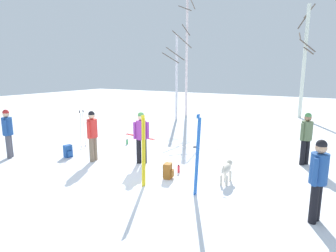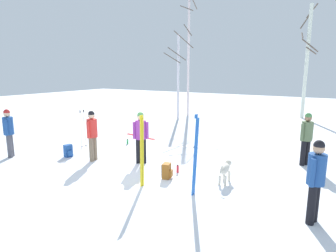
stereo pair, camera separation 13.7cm
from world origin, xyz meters
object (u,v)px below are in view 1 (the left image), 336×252
ski_pair_lying_0 (196,147)px  water_bottle_0 (179,169)px  backpack_0 (68,151)px  person_1 (306,135)px  ski_poles_0 (82,128)px  person_4 (8,130)px  ski_pair_planted_0 (197,155)px  birch_tree_0 (187,54)px  person_3 (92,133)px  person_0 (318,176)px  dog (227,169)px  birch_tree_2 (304,60)px  backpack_1 (168,171)px  birch_tree_1 (177,75)px  ski_pair_lying_1 (139,136)px  water_bottle_1 (127,142)px  person_2 (141,134)px  ski_pair_planted_1 (144,152)px

ski_pair_lying_0 → water_bottle_0: size_ratio=7.72×
backpack_0 → water_bottle_0: bearing=8.5°
person_1 → ski_poles_0: 8.06m
person_1 → ski_pair_lying_0: bearing=178.5°
person_4 → ski_pair_planted_0: (6.96, 0.59, 0.02)m
water_bottle_0 → birch_tree_0: 11.77m
person_3 → birch_tree_0: 11.04m
person_0 → ski_pair_planted_0: size_ratio=0.85×
person_1 → dog: 3.30m
person_4 → birch_tree_0: bearing=84.9°
ski_pair_lying_0 → birch_tree_2: (2.70, 10.11, 3.65)m
person_1 → backpack_0: 8.09m
dog → backpack_1: bearing=-160.1°
backpack_0 → birch_tree_1: size_ratio=0.08×
person_1 → ski_pair_lying_1: (-7.02, 0.50, -0.97)m
ski_pair_lying_1 → person_4: bearing=-112.2°
person_3 → ski_pair_lying_1: person_3 is taller
person_3 → ski_pair_planted_0: bearing=-8.8°
water_bottle_1 → birch_tree_0: bearing=99.5°
ski_poles_0 → water_bottle_0: (4.55, -0.49, -0.69)m
ski_pair_lying_0 → backpack_1: 3.51m
person_0 → person_1: same height
person_0 → water_bottle_1: person_0 is taller
person_0 → water_bottle_0: size_ratio=6.95×
water_bottle_1 → person_4: bearing=-123.9°
birch_tree_0 → ski_pair_lying_0: bearing=-60.2°
person_1 → person_3: size_ratio=1.00×
ski_pair_lying_0 → backpack_1: (0.72, -3.43, 0.20)m
dog → ski_pair_lying_0: dog is taller
ski_poles_0 → dog: bearing=-4.7°
backpack_1 → person_2: bearing=153.2°
ski_poles_0 → birch_tree_0: 10.05m
ski_pair_lying_0 → water_bottle_1: water_bottle_1 is taller
person_2 → ski_pair_planted_0: size_ratio=0.85×
dog → ski_poles_0: 6.08m
person_2 → ski_pair_lying_0: size_ratio=0.90×
person_0 → dog: size_ratio=1.91×
person_0 → ski_pair_planted_1: 4.05m
person_0 → dog: person_0 is taller
person_0 → backpack_0: size_ratio=3.90×
person_2 → ski_pair_lying_1: size_ratio=0.94×
person_0 → dog: 2.56m
person_1 → person_2: same height
water_bottle_1 → ski_pair_lying_1: bearing=105.2°
ski_poles_0 → person_3: bearing=-32.1°
birch_tree_2 → person_4: bearing=-118.0°
backpack_1 → birch_tree_1: size_ratio=0.08×
ski_pair_lying_1 → backpack_1: size_ratio=4.16×
ski_pair_planted_0 → birch_tree_0: (-5.93, 11.08, 3.09)m
person_3 → ski_pair_planted_0: 4.20m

